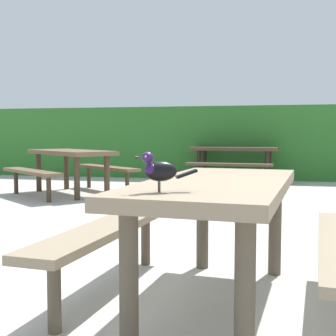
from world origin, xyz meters
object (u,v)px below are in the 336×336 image
picnic_table_foreground (218,211)px  bird_grackle (158,170)px  picnic_table_far_centre (71,161)px  picnic_table_mid_left (234,156)px

picnic_table_foreground → bird_grackle: bearing=-106.9°
picnic_table_foreground → bird_grackle: size_ratio=6.94×
bird_grackle → picnic_table_far_centre: bearing=118.3°
picnic_table_foreground → picnic_table_mid_left: size_ratio=1.01×
picnic_table_mid_left → bird_grackle: bearing=-88.2°
picnic_table_foreground → picnic_table_far_centre: 5.39m
picnic_table_mid_left → picnic_table_far_centre: (-2.53, -2.58, 0.00)m
picnic_table_mid_left → picnic_table_far_centre: 3.61m
picnic_table_foreground → picnic_table_far_centre: (-2.97, 4.49, 0.00)m
picnic_table_foreground → picnic_table_far_centre: bearing=123.5°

